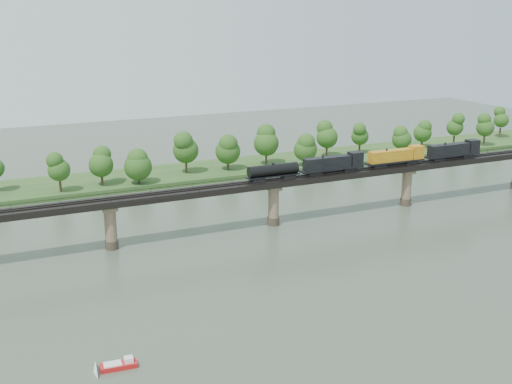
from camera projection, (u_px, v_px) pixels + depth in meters
name	position (u px, v px, depth m)	size (l,w,h in m)	color
ground	(337.00, 268.00, 132.51)	(400.00, 400.00, 0.00)	#384637
far_bank	(199.00, 172.00, 206.74)	(300.00, 24.00, 1.60)	#2A4B1E
bridge	(274.00, 204.00, 157.28)	(236.00, 30.00, 11.50)	#473A2D
bridge_superstructure	(274.00, 179.00, 155.54)	(220.00, 4.90, 0.75)	black
far_treeline	(178.00, 153.00, 197.36)	(289.06, 17.54, 13.60)	#382619
freight_train	(375.00, 159.00, 166.60)	(70.60, 2.75, 4.86)	black
motorboat	(119.00, 365.00, 95.33)	(5.57, 2.41, 1.52)	red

